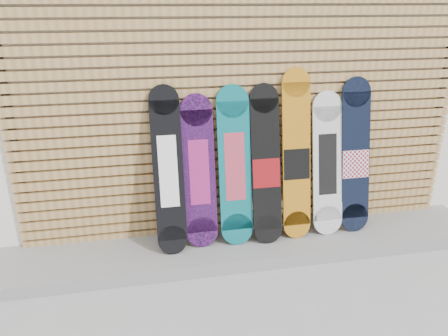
# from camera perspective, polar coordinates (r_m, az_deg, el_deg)

# --- Properties ---
(ground) EXTENTS (80.00, 80.00, 0.00)m
(ground) POSITION_cam_1_polar(r_m,az_deg,el_deg) (3.80, 8.35, -15.76)
(ground) COLOR #9A9A9D
(ground) RESTS_ON ground
(building) EXTENTS (12.00, 5.00, 3.60)m
(building) POSITION_cam_1_polar(r_m,az_deg,el_deg) (6.55, 3.13, 17.18)
(building) COLOR white
(building) RESTS_ON ground
(concrete_step) EXTENTS (4.60, 0.70, 0.12)m
(concrete_step) POSITION_cam_1_polar(r_m,az_deg,el_deg) (4.26, 3.44, -10.04)
(concrete_step) COLOR gray
(concrete_step) RESTS_ON ground
(slat_wall) EXTENTS (4.26, 0.08, 2.29)m
(slat_wall) POSITION_cam_1_polar(r_m,az_deg,el_deg) (4.06, 2.77, 6.06)
(slat_wall) COLOR #AA7F47
(slat_wall) RESTS_ON ground
(snowboard_0) EXTENTS (0.27, 0.38, 1.47)m
(snowboard_0) POSITION_cam_1_polar(r_m,az_deg,el_deg) (3.86, -7.30, -0.44)
(snowboard_0) COLOR black
(snowboard_0) RESTS_ON concrete_step
(snowboard_1) EXTENTS (0.29, 0.31, 1.38)m
(snowboard_1) POSITION_cam_1_polar(r_m,az_deg,el_deg) (3.94, -3.26, -0.56)
(snowboard_1) COLOR black
(snowboard_1) RESTS_ON concrete_step
(snowboard_2) EXTENTS (0.30, 0.33, 1.45)m
(snowboard_2) POSITION_cam_1_polar(r_m,az_deg,el_deg) (3.97, 1.42, 0.18)
(snowboard_2) COLOR #0B636B
(snowboard_2) RESTS_ON concrete_step
(snowboard_3) EXTENTS (0.27, 0.37, 1.45)m
(snowboard_3) POSITION_cam_1_polar(r_m,az_deg,el_deg) (4.03, 5.51, 0.23)
(snowboard_3) COLOR black
(snowboard_3) RESTS_ON concrete_step
(snowboard_4) EXTENTS (0.27, 0.33, 1.58)m
(snowboard_4) POSITION_cam_1_polar(r_m,az_deg,el_deg) (4.11, 9.43, 1.44)
(snowboard_4) COLOR #BD7614
(snowboard_4) RESTS_ON concrete_step
(snowboard_5) EXTENTS (0.29, 0.32, 1.36)m
(snowboard_5) POSITION_cam_1_polar(r_m,az_deg,el_deg) (4.27, 13.34, 0.47)
(snowboard_5) COLOR silver
(snowboard_5) RESTS_ON concrete_step
(snowboard_6) EXTENTS (0.29, 0.32, 1.48)m
(snowboard_6) POSITION_cam_1_polar(r_m,az_deg,el_deg) (4.38, 16.79, 1.34)
(snowboard_6) COLOR black
(snowboard_6) RESTS_ON concrete_step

